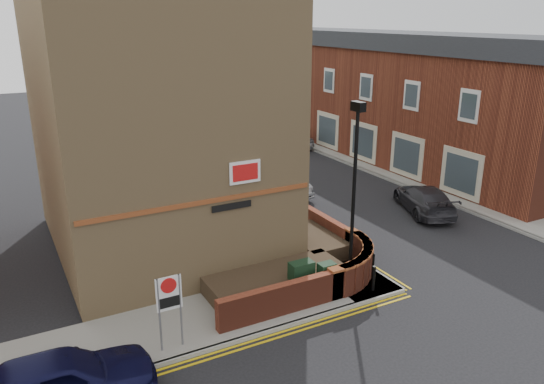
{
  "coord_description": "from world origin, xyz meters",
  "views": [
    {
      "loc": [
        -8.57,
        -12.02,
        8.96
      ],
      "look_at": [
        0.06,
        4.0,
        2.88
      ],
      "focal_mm": 35.0,
      "sensor_mm": 36.0,
      "label": 1
    }
  ],
  "objects": [
    {
      "name": "bollard_near",
      "position": [
        2.0,
        0.4,
        0.57
      ],
      "size": [
        0.11,
        0.11,
        0.9
      ],
      "primitive_type": "cylinder",
      "color": "black",
      "rests_on": "pavement_corner"
    },
    {
      "name": "lamppost",
      "position": [
        1.6,
        1.2,
        3.34
      ],
      "size": [
        0.25,
        0.5,
        6.3
      ],
      "color": "black",
      "rests_on": "pavement_corner"
    },
    {
      "name": "kerb_main_near",
      "position": [
        3.0,
        16.0,
        0.06
      ],
      "size": [
        0.15,
        32.0,
        0.12
      ],
      "primitive_type": "cube",
      "color": "gray",
      "rests_on": "ground"
    },
    {
      "name": "red_car_main",
      "position": [
        5.0,
        20.65,
        0.68
      ],
      "size": [
        2.52,
        4.99,
        1.35
      ],
      "primitive_type": "imported",
      "rotation": [
        0.0,
        0.0,
        0.06
      ],
      "color": "maroon",
      "rests_on": "ground"
    },
    {
      "name": "navy_hatchback",
      "position": [
        -8.06,
        -0.5,
        0.77
      ],
      "size": [
        4.54,
        1.89,
        1.54
      ],
      "primitive_type": "imported",
      "rotation": [
        0.0,
        0.0,
        1.55
      ],
      "color": "black",
      "rests_on": "ground"
    },
    {
      "name": "kerb_main_far",
      "position": [
        11.0,
        13.0,
        0.06
      ],
      "size": [
        0.15,
        40.0,
        0.12
      ],
      "primitive_type": "cube",
      "color": "gray",
      "rests_on": "ground"
    },
    {
      "name": "pavement_main",
      "position": [
        2.0,
        16.0,
        0.06
      ],
      "size": [
        2.0,
        32.0,
        0.12
      ],
      "primitive_type": "cube",
      "color": "gray",
      "rests_on": "ground"
    },
    {
      "name": "tree_mid",
      "position": [
        2.0,
        22.05,
        5.2
      ],
      "size": [
        4.03,
        4.03,
        7.42
      ],
      "color": "#382B1E",
      "rests_on": "pavement_main"
    },
    {
      "name": "zone_sign",
      "position": [
        -5.0,
        0.5,
        1.64
      ],
      "size": [
        0.72,
        0.07,
        2.2
      ],
      "color": "slate",
      "rests_on": "pavement_corner"
    },
    {
      "name": "pavement_corner",
      "position": [
        -3.5,
        1.5,
        0.06
      ],
      "size": [
        13.0,
        3.0,
        0.12
      ],
      "primitive_type": "cube",
      "color": "gray",
      "rests_on": "ground"
    },
    {
      "name": "far_terrace_cream",
      "position": [
        14.5,
        38.0,
        4.05
      ],
      "size": [
        5.4,
        12.4,
        8.0
      ],
      "color": "beige",
      "rests_on": "ground"
    },
    {
      "name": "bollard_far",
      "position": [
        2.6,
        1.2,
        0.57
      ],
      "size": [
        0.11,
        0.11,
        0.9
      ],
      "primitive_type": "cylinder",
      "color": "black",
      "rests_on": "pavement_corner"
    },
    {
      "name": "utility_cabinet_large",
      "position": [
        -0.3,
        1.3,
        0.72
      ],
      "size": [
        0.8,
        0.45,
        1.2
      ],
      "primitive_type": "cube",
      "color": "black",
      "rests_on": "pavement_corner"
    },
    {
      "name": "utility_cabinet_small",
      "position": [
        0.5,
        1.0,
        0.67
      ],
      "size": [
        0.55,
        0.4,
        1.1
      ],
      "primitive_type": "cube",
      "color": "black",
      "rests_on": "pavement_corner"
    },
    {
      "name": "far_terrace",
      "position": [
        14.5,
        17.0,
        4.04
      ],
      "size": [
        5.4,
        30.4,
        8.0
      ],
      "color": "maroon",
      "rests_on": "ground"
    },
    {
      "name": "ground",
      "position": [
        0.0,
        0.0,
        0.0
      ],
      "size": [
        120.0,
        120.0,
        0.0
      ],
      "primitive_type": "plane",
      "color": "black",
      "rests_on": "ground"
    },
    {
      "name": "grey_car_far",
      "position": [
        9.13,
        5.52,
        0.65
      ],
      "size": [
        3.36,
        4.83,
        1.3
      ],
      "primitive_type": "imported",
      "rotation": [
        0.0,
        0.0,
        2.76
      ],
      "color": "#2B2A2F",
      "rests_on": "ground"
    },
    {
      "name": "yellow_lines_side",
      "position": [
        -3.5,
        -0.25,
        0.01
      ],
      "size": [
        13.0,
        0.28,
        0.01
      ],
      "primitive_type": "cube",
      "color": "gold",
      "rests_on": "ground"
    },
    {
      "name": "traffic_light_assembly",
      "position": [
        2.4,
        25.0,
        2.78
      ],
      "size": [
        0.2,
        0.16,
        4.2
      ],
      "color": "black",
      "rests_on": "pavement_main"
    },
    {
      "name": "corner_building",
      "position": [
        -2.84,
        8.0,
        6.23
      ],
      "size": [
        8.95,
        10.4,
        13.6
      ],
      "color": "tan",
      "rests_on": "ground"
    },
    {
      "name": "garden_wall",
      "position": [
        0.0,
        2.5,
        0.0
      ],
      "size": [
        6.8,
        6.0,
        1.2
      ],
      "primitive_type": null,
      "color": "maroon",
      "rests_on": "ground"
    },
    {
      "name": "pavement_far",
      "position": [
        13.0,
        13.0,
        0.06
      ],
      "size": [
        4.0,
        40.0,
        0.12
      ],
      "primitive_type": "cube",
      "color": "gray",
      "rests_on": "ground"
    },
    {
      "name": "silver_car_far",
      "position": [
        10.5,
        19.94,
        0.67
      ],
      "size": [
        2.07,
        4.08,
        1.33
      ],
      "primitive_type": "imported",
      "rotation": [
        0.0,
        0.0,
        3.01
      ],
      "color": "#9A9AA1",
      "rests_on": "ground"
    },
    {
      "name": "silver_car_near",
      "position": [
        4.27,
        11.17,
        0.7
      ],
      "size": [
        2.05,
        4.42,
        1.4
      ],
      "primitive_type": "imported",
      "rotation": [
        0.0,
        0.0,
        0.14
      ],
      "color": "#929499",
      "rests_on": "ground"
    },
    {
      "name": "yellow_lines_main",
      "position": [
        3.25,
        16.0,
        0.01
      ],
      "size": [
        0.28,
        32.0,
        0.01
      ],
      "primitive_type": "cube",
      "color": "gold",
      "rests_on": "ground"
    },
    {
      "name": "tree_far",
      "position": [
        2.0,
        30.05,
        4.91
      ],
      "size": [
        3.81,
        3.81,
        7.0
      ],
      "color": "#382B1E",
      "rests_on": "pavement_main"
    },
    {
      "name": "tree_near",
      "position": [
        2.0,
        14.05,
        4.7
      ],
      "size": [
        3.64,
        3.65,
        6.7
      ],
      "color": "#382B1E",
      "rests_on": "pavement_main"
    },
    {
      "name": "kerb_side",
      "position": [
        -3.5,
        0.0,
        0.06
      ],
      "size": [
        13.0,
        0.15,
        0.12
      ],
      "primitive_type": "cube",
      "color": "gray",
      "rests_on": "ground"
    }
  ]
}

